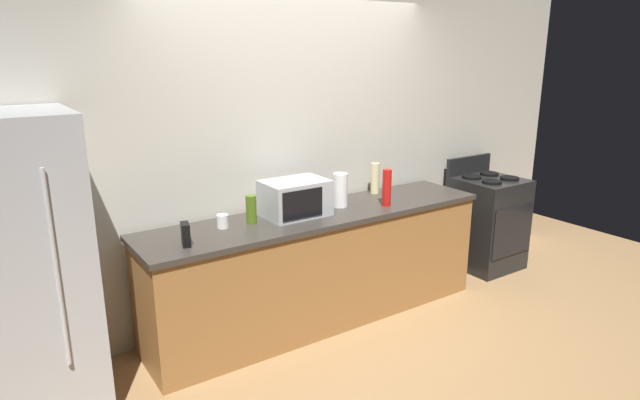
% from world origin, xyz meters
% --- Properties ---
extents(ground_plane, '(8.00, 8.00, 0.00)m').
position_xyz_m(ground_plane, '(0.00, 0.00, 0.00)').
color(ground_plane, '#A87F51').
extents(back_wall, '(6.40, 0.10, 2.70)m').
position_xyz_m(back_wall, '(0.00, 0.81, 1.35)').
color(back_wall, beige).
rests_on(back_wall, ground_plane).
extents(counter_run, '(2.84, 0.64, 0.90)m').
position_xyz_m(counter_run, '(0.00, 0.40, 0.45)').
color(counter_run, '#9E6B38').
rests_on(counter_run, ground_plane).
extents(refrigerator, '(0.72, 0.73, 1.80)m').
position_xyz_m(refrigerator, '(-2.05, 0.40, 0.90)').
color(refrigerator, '#B7BABF').
rests_on(refrigerator, ground_plane).
extents(stove_range, '(0.60, 0.61, 1.08)m').
position_xyz_m(stove_range, '(2.00, 0.40, 0.46)').
color(stove_range, black).
rests_on(stove_range, ground_plane).
extents(microwave, '(0.48, 0.35, 0.27)m').
position_xyz_m(microwave, '(-0.19, 0.45, 1.04)').
color(microwave, '#B7BABF').
rests_on(microwave, counter_run).
extents(paper_towel_roll, '(0.12, 0.12, 0.27)m').
position_xyz_m(paper_towel_roll, '(0.23, 0.45, 1.04)').
color(paper_towel_roll, white).
rests_on(paper_towel_roll, counter_run).
extents(cordless_phone, '(0.08, 0.12, 0.15)m').
position_xyz_m(cordless_phone, '(-1.12, 0.28, 0.98)').
color(cordless_phone, black).
rests_on(cordless_phone, counter_run).
extents(bottle_hand_soap, '(0.08, 0.08, 0.27)m').
position_xyz_m(bottle_hand_soap, '(0.72, 0.61, 1.03)').
color(bottle_hand_soap, beige).
rests_on(bottle_hand_soap, counter_run).
extents(bottle_olive_oil, '(0.08, 0.08, 0.21)m').
position_xyz_m(bottle_olive_oil, '(-0.56, 0.46, 1.00)').
color(bottle_olive_oil, '#4C6B19').
rests_on(bottle_olive_oil, counter_run).
extents(bottle_hot_sauce, '(0.07, 0.07, 0.30)m').
position_xyz_m(bottle_hot_sauce, '(0.55, 0.26, 1.05)').
color(bottle_hot_sauce, red).
rests_on(bottle_hot_sauce, counter_run).
extents(mug_white, '(0.08, 0.08, 0.10)m').
position_xyz_m(mug_white, '(-0.78, 0.48, 0.95)').
color(mug_white, white).
rests_on(mug_white, counter_run).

